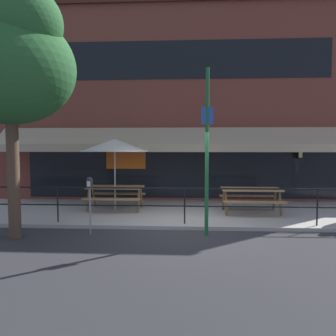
{
  "coord_description": "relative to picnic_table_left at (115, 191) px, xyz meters",
  "views": [
    {
      "loc": [
        0.04,
        -8.32,
        2.19
      ],
      "look_at": [
        -0.52,
        1.6,
        1.5
      ],
      "focal_mm": 35.0,
      "sensor_mm": 36.0,
      "label": 1
    }
  ],
  "objects": [
    {
      "name": "ground_plane",
      "position": [
        2.25,
        -2.08,
        -0.71
      ],
      "size": [
        120.0,
        120.0,
        0.0
      ],
      "primitive_type": "plane",
      "color": "#2D2D30"
    },
    {
      "name": "patio_deck",
      "position": [
        2.25,
        -0.08,
        -0.66
      ],
      "size": [
        15.0,
        4.0,
        0.1
      ],
      "primitive_type": "cube",
      "color": "#ADA89E",
      "rests_on": "ground"
    },
    {
      "name": "restaurant_building",
      "position": [
        2.25,
        2.14,
        3.08
      ],
      "size": [
        15.0,
        1.6,
        7.62
      ],
      "color": "brown",
      "rests_on": "ground"
    },
    {
      "name": "patio_railing",
      "position": [
        2.25,
        -1.78,
        0.09
      ],
      "size": [
        13.84,
        0.04,
        0.97
      ],
      "color": "black",
      "rests_on": "patio_deck"
    },
    {
      "name": "picnic_table_left",
      "position": [
        0.0,
        0.0,
        0.0
      ],
      "size": [
        1.8,
        1.42,
        0.76
      ],
      "color": "#997047",
      "rests_on": "patio_deck"
    },
    {
      "name": "picnic_table_centre",
      "position": [
        4.29,
        -0.28,
        0.0
      ],
      "size": [
        1.8,
        1.42,
        0.76
      ],
      "color": "#997047",
      "rests_on": "patio_deck"
    },
    {
      "name": "patio_umbrella_left",
      "position": [
        -0.0,
        -0.03,
        1.47
      ],
      "size": [
        2.14,
        2.14,
        2.38
      ],
      "color": "#B7B2A8",
      "rests_on": "patio_deck"
    },
    {
      "name": "parking_meter_near",
      "position": [
        -0.06,
        -2.59,
        0.44
      ],
      "size": [
        0.15,
        0.16,
        1.42
      ],
      "color": "gray",
      "rests_on": "ground"
    },
    {
      "name": "street_sign_pole",
      "position": [
        2.79,
        -2.54,
        1.36
      ],
      "size": [
        0.28,
        0.09,
        4.02
      ],
      "color": "#1E6033",
      "rests_on": "ground"
    },
    {
      "name": "street_tree_curbside",
      "position": [
        -1.67,
        -3.04,
        3.38
      ],
      "size": [
        2.99,
        2.69,
        5.66
      ],
      "color": "brown",
      "rests_on": "ground"
    }
  ]
}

